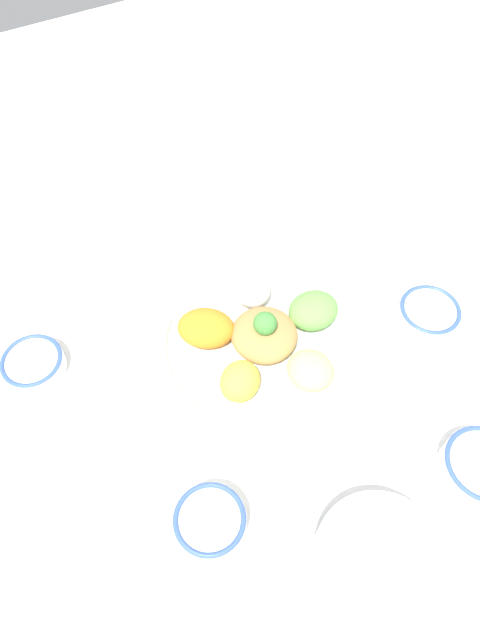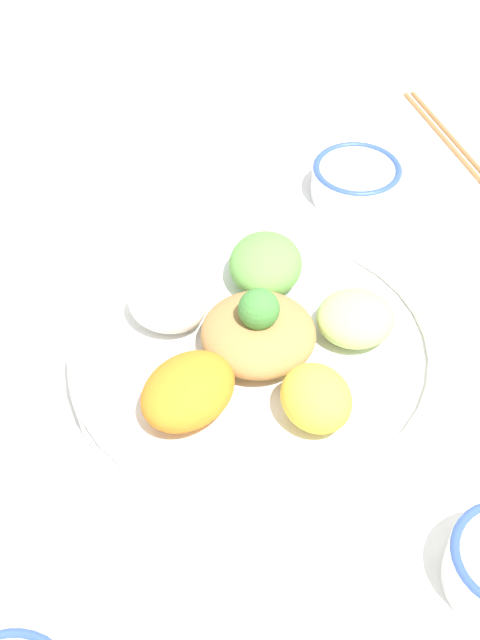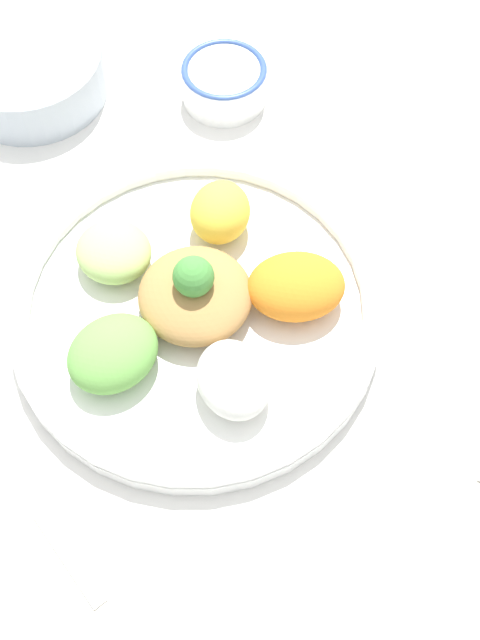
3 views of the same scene
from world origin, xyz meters
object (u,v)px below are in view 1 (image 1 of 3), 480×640
Objects in this scene: salad_platter at (263,340)px; side_serving_bowl at (380,564)px; serving_spoon_main at (144,253)px; sauce_bowl_red at (210,522)px; sauce_bowl_dark at (33,364)px; serving_spoon_extra at (325,238)px; rice_bowl_plain at (428,314)px.

salad_platter is 2.06× the size of side_serving_bowl.
salad_platter reaches higher than side_serving_bowl.
salad_platter is at bearing 169.81° from serving_spoon_main.
sauce_bowl_red is 0.22m from side_serving_bowl.
sauce_bowl_dark reaches higher than serving_spoon_extra.
rice_bowl_plain is at bearing -110.68° from sauce_bowl_dark.
sauce_bowl_red is at bearing 136.00° from salad_platter.
side_serving_bowl reaches higher than sauce_bowl_dark.
serving_spoon_main is (0.28, 0.09, -0.02)m from salad_platter.
sauce_bowl_red is (-0.21, 0.20, 0.00)m from salad_platter.
salad_platter is 0.30m from serving_spoon_main.
side_serving_bowl is at bearing 156.35° from serving_spoon_main.
sauce_bowl_dark is 0.64m from rice_bowl_plain.
rice_bowl_plain is (0.12, -0.47, -0.00)m from sauce_bowl_red.
sauce_bowl_red is at bearing -158.86° from sauce_bowl_dark.
serving_spoon_main is at bearing -111.31° from serving_spoon_extra.
salad_platter is at bearing -112.51° from sauce_bowl_dark.
salad_platter is 3.64× the size of sauce_bowl_dark.
rice_bowl_plain is at bearing -164.24° from serving_spoon_main.
serving_spoon_extra is (-0.13, -0.31, 0.00)m from serving_spoon_main.
sauce_bowl_dark reaches higher than serving_spoon_main.
rice_bowl_plain is (-0.23, -0.60, 0.01)m from sauce_bowl_dark.
sauce_bowl_red is 0.56m from serving_spoon_extra.
rice_bowl_plain is 0.80× the size of serving_spoon_main.
side_serving_bowl is at bearing 173.79° from salad_platter.
serving_spoon_main is at bearing 18.24° from salad_platter.
sauce_bowl_red reaches higher than rice_bowl_plain.
side_serving_bowl is at bearing -26.05° from serving_spoon_extra.
salad_platter is at bearing -6.21° from side_serving_bowl.
rice_bowl_plain is 0.74× the size of serving_spoon_extra.
serving_spoon_main is (0.14, -0.25, -0.01)m from sauce_bowl_dark.
sauce_bowl_dark is 0.28m from serving_spoon_main.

